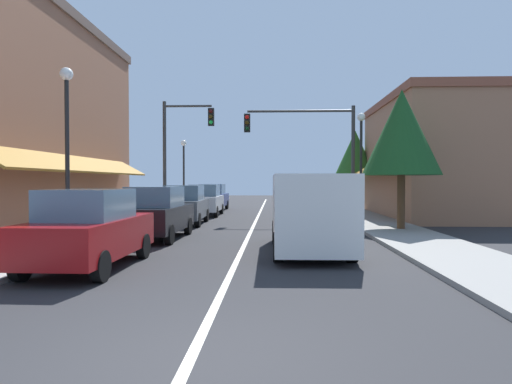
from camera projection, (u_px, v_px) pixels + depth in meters
name	position (u px, v px, depth m)	size (l,w,h in m)	color
ground_plane	(256.00, 220.00, 22.56)	(80.00, 80.00, 0.00)	#28282B
sidewalk_left	(148.00, 218.00, 22.79)	(2.60, 56.00, 0.12)	#A39E99
sidewalk_right	(366.00, 219.00, 22.33)	(2.60, 56.00, 0.12)	gray
lane_center_stripe	(256.00, 220.00, 22.56)	(0.14, 52.00, 0.01)	silver
storefront_left_block	(15.00, 120.00, 16.83)	(5.41, 14.20, 8.55)	#8E5B42
storefront_right_block	(430.00, 158.00, 24.10)	(6.30, 10.20, 6.39)	#9E6B4C
parked_car_nearest_left	(89.00, 229.00, 9.95)	(1.82, 4.12, 1.77)	maroon
parked_car_second_left	(156.00, 213.00, 15.07)	(1.85, 4.13, 1.77)	black
parked_car_third_left	(185.00, 205.00, 20.27)	(1.86, 4.14, 1.77)	#4C5156
parked_car_far_left	(205.00, 200.00, 25.42)	(1.82, 4.12, 1.77)	#B7BABF
parked_car_distant_left	(213.00, 197.00, 30.13)	(1.83, 4.13, 1.77)	navy
van_in_lane	(309.00, 210.00, 12.32)	(2.05, 5.20, 2.12)	silver
traffic_signal_mast_arm	(315.00, 142.00, 22.11)	(5.47, 0.50, 5.68)	#333333
traffic_signal_left_corner	(180.00, 142.00, 23.16)	(2.71, 0.50, 6.10)	#333333
street_lamp_left_near	(67.00, 129.00, 12.49)	(0.36, 0.36, 5.12)	black
street_lamp_right_mid	(361.00, 150.00, 20.09)	(0.36, 0.36, 5.02)	black
street_lamp_left_far	(184.00, 163.00, 28.19)	(0.36, 0.36, 4.55)	black
tree_right_near	(402.00, 133.00, 17.25)	(3.00, 3.00, 5.49)	#4C331E
tree_right_far	(355.00, 153.00, 29.08)	(2.56, 2.56, 5.24)	#4C331E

